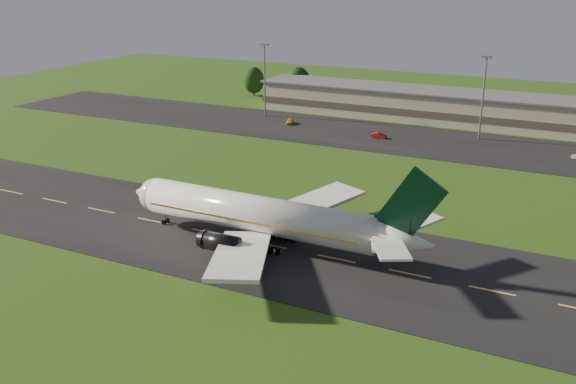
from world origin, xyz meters
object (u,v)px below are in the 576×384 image
at_px(service_vehicle_a, 290,121).
at_px(service_vehicle_b, 379,135).
at_px(terminal, 497,112).
at_px(light_mast_centre, 484,88).
at_px(airliner, 263,216).
at_px(light_mast_west, 265,71).

xyz_separation_m(service_vehicle_a, service_vehicle_b, (26.68, -4.02, -0.05)).
xyz_separation_m(terminal, service_vehicle_a, (-50.48, -22.34, -3.19)).
bearing_deg(light_mast_centre, airliner, -102.00).
bearing_deg(light_mast_west, terminal, 14.76).
bearing_deg(service_vehicle_b, terminal, -42.11).
bearing_deg(airliner, service_vehicle_a, 113.82).
height_order(airliner, terminal, airliner).
height_order(light_mast_west, light_mast_centre, same).
distance_m(terminal, light_mast_west, 64.10).
xyz_separation_m(terminal, light_mast_west, (-61.40, -16.18, 8.75)).
bearing_deg(light_mast_west, airliner, -61.75).
xyz_separation_m(airliner, light_mast_west, (-42.99, 80.01, 8.08)).
bearing_deg(airliner, terminal, 79.51).
relative_size(light_mast_west, service_vehicle_a, 4.97).
distance_m(airliner, service_vehicle_a, 80.60).
relative_size(light_mast_west, light_mast_centre, 1.00).
xyz_separation_m(terminal, light_mast_centre, (-1.40, -16.18, 8.75)).
bearing_deg(service_vehicle_b, light_mast_centre, -65.59).
bearing_deg(airliner, light_mast_centre, 78.35).
relative_size(airliner, light_mast_west, 2.52).
relative_size(airliner, terminal, 0.35).
distance_m(terminal, service_vehicle_b, 35.67).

